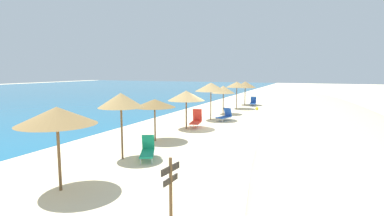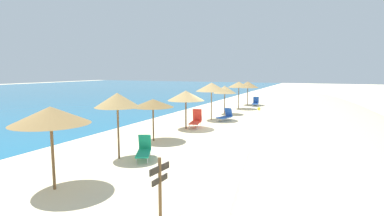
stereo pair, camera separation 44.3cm
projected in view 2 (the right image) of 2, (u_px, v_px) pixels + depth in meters
The scene contains 16 objects.
ground_plane at pixel (214, 128), 21.02m from camera, with size 160.00×160.00×0.00m, color beige.
dune_ridge at pixel (330, 130), 15.09m from camera, with size 44.41×6.73×2.01m, color beige.
beach_umbrella_0 at pixel (50, 115), 9.80m from camera, with size 2.52×2.52×2.78m.
beach_umbrella_1 at pixel (117, 100), 13.31m from camera, with size 2.00×2.00×2.96m.
beach_umbrella_2 at pixel (153, 103), 16.82m from camera, with size 2.32×2.32×2.36m.
beach_umbrella_3 at pixel (186, 96), 20.35m from camera, with size 2.50×2.50×2.59m.
beach_umbrella_4 at pixel (212, 87), 23.89m from camera, with size 2.51×2.51×2.98m.
beach_umbrella_5 at pixel (225, 90), 27.27m from camera, with size 2.06×2.06×2.57m.
beach_umbrella_6 at pixel (239, 85), 31.06m from camera, with size 2.23×2.23×2.80m.
beach_umbrella_7 at pixel (248, 85), 34.45m from camera, with size 2.44×2.44×2.69m.
lounge_chair_0 at pixel (256, 102), 33.90m from camera, with size 1.65×0.82×0.99m.
lounge_chair_1 at pixel (225, 116), 23.78m from camera, with size 1.49×1.04×0.99m.
lounge_chair_2 at pixel (196, 120), 21.07m from camera, with size 1.51×0.89×1.24m.
lounge_chair_3 at pixel (144, 150), 13.57m from camera, with size 1.60×1.19×1.02m.
wooden_signpost at pixel (160, 182), 8.00m from camera, with size 0.84×0.13×1.67m.
beach_ball at pixel (259, 109), 30.18m from camera, with size 0.32×0.32×0.32m, color yellow.
Camera 2 is at (-19.53, -7.01, 3.93)m, focal length 28.36 mm.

